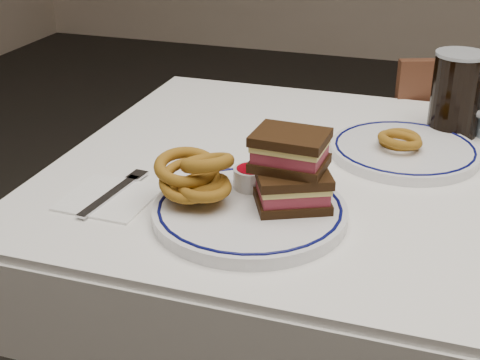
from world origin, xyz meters
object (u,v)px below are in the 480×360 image
(beer_mug, at_px, (458,94))
(far_plate, at_px, (404,150))
(reuben_sandwich, at_px, (291,169))
(main_plate, at_px, (250,211))
(chair_far, at_px, (446,188))

(beer_mug, relative_size, far_plate, 0.61)
(far_plate, bearing_deg, reuben_sandwich, -116.88)
(main_plate, distance_m, reuben_sandwich, 0.09)
(main_plate, bearing_deg, far_plate, 57.80)
(chair_far, height_order, beer_mug, beer_mug)
(chair_far, bearing_deg, main_plate, -109.46)
(chair_far, xyz_separation_m, beer_mug, (-0.01, -0.37, 0.38))
(reuben_sandwich, distance_m, beer_mug, 0.49)
(main_plate, xyz_separation_m, far_plate, (0.20, 0.32, -0.00))
(main_plate, relative_size, far_plate, 1.10)
(main_plate, height_order, far_plate, main_plate)
(main_plate, height_order, reuben_sandwich, reuben_sandwich)
(reuben_sandwich, bearing_deg, far_plate, 63.12)
(main_plate, bearing_deg, reuben_sandwich, 29.87)
(reuben_sandwich, relative_size, far_plate, 0.50)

